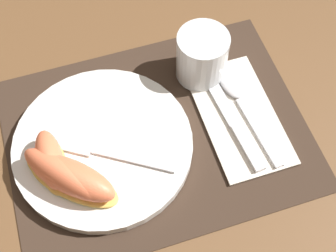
# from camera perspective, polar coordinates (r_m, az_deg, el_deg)

# --- Properties ---
(ground_plane) EXTENTS (3.00, 3.00, 0.00)m
(ground_plane) POSITION_cam_1_polar(r_m,az_deg,el_deg) (0.70, -1.34, -0.98)
(ground_plane) COLOR brown
(placemat) EXTENTS (0.44, 0.33, 0.00)m
(placemat) POSITION_cam_1_polar(r_m,az_deg,el_deg) (0.70, -1.34, -0.90)
(placemat) COLOR #38281E
(placemat) RESTS_ON ground_plane
(plate) EXTENTS (0.26, 0.26, 0.02)m
(plate) POSITION_cam_1_polar(r_m,az_deg,el_deg) (0.69, -7.84, -2.64)
(plate) COLOR white
(plate) RESTS_ON placemat
(juice_glass) EXTENTS (0.08, 0.08, 0.08)m
(juice_glass) POSITION_cam_1_polar(r_m,az_deg,el_deg) (0.73, 4.13, 8.24)
(juice_glass) COLOR silver
(juice_glass) RESTS_ON placemat
(napkin) EXTENTS (0.11, 0.20, 0.00)m
(napkin) POSITION_cam_1_polar(r_m,az_deg,el_deg) (0.72, 8.63, 1.22)
(napkin) COLOR silver
(napkin) RESTS_ON placemat
(knife) EXTENTS (0.04, 0.20, 0.01)m
(knife) POSITION_cam_1_polar(r_m,az_deg,el_deg) (0.71, 7.69, 1.04)
(knife) COLOR silver
(knife) RESTS_ON napkin
(spoon) EXTENTS (0.04, 0.19, 0.01)m
(spoon) POSITION_cam_1_polar(r_m,az_deg,el_deg) (0.73, 8.53, 3.78)
(spoon) COLOR silver
(spoon) RESTS_ON napkin
(fork) EXTENTS (0.18, 0.12, 0.00)m
(fork) POSITION_cam_1_polar(r_m,az_deg,el_deg) (0.67, -8.57, -2.90)
(fork) COLOR silver
(fork) RESTS_ON plate
(citrus_wedge_0) EXTENTS (0.04, 0.10, 0.04)m
(citrus_wedge_0) POSITION_cam_1_polar(r_m,az_deg,el_deg) (0.66, -14.12, -4.10)
(citrus_wedge_0) COLOR #F7C656
(citrus_wedge_0) RESTS_ON plate
(citrus_wedge_1) EXTENTS (0.12, 0.13, 0.05)m
(citrus_wedge_1) POSITION_cam_1_polar(r_m,az_deg,el_deg) (0.65, -12.73, -5.90)
(citrus_wedge_1) COLOR #F7C656
(citrus_wedge_1) RESTS_ON plate
(citrus_wedge_2) EXTENTS (0.13, 0.13, 0.05)m
(citrus_wedge_2) POSITION_cam_1_polar(r_m,az_deg,el_deg) (0.64, -11.61, -6.27)
(citrus_wedge_2) COLOR #F7C656
(citrus_wedge_2) RESTS_ON plate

